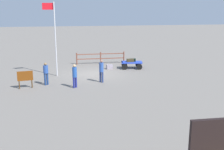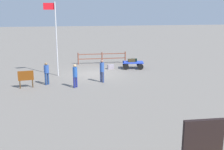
# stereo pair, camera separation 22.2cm
# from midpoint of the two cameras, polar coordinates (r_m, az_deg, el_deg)

# --- Properties ---
(ground_plane) EXTENTS (120.00, 120.00, 0.00)m
(ground_plane) POSITION_cam_midpoint_polar(r_m,az_deg,el_deg) (23.12, -3.34, 0.22)
(ground_plane) COLOR slate
(luggage_cart) EXTENTS (2.00, 1.43, 0.62)m
(luggage_cart) POSITION_cam_midpoint_polar(r_m,az_deg,el_deg) (25.13, 4.54, 2.34)
(luggage_cart) COLOR blue
(luggage_cart) RESTS_ON ground
(suitcase_maroon) EXTENTS (0.60, 0.45, 0.25)m
(suitcase_maroon) POSITION_cam_midpoint_polar(r_m,az_deg,el_deg) (25.25, 4.81, 3.09)
(suitcase_maroon) COLOR black
(suitcase_maroon) RESTS_ON luggage_cart
(suitcase_navy) EXTENTS (0.64, 0.38, 0.27)m
(suitcase_navy) POSITION_cam_midpoint_polar(r_m,az_deg,el_deg) (25.05, 4.30, 3.04)
(suitcase_navy) COLOR #3F341B
(suitcase_navy) RESTS_ON luggage_cart
(suitcase_tan) EXTENTS (0.60, 0.39, 0.40)m
(suitcase_tan) POSITION_cam_midpoint_polar(r_m,az_deg,el_deg) (24.90, -0.04, 1.70)
(suitcase_tan) COLOR gray
(suitcase_tan) RESTS_ON ground
(worker_lead) EXTENTS (0.43, 0.43, 1.66)m
(worker_lead) POSITION_cam_midpoint_polar(r_m,az_deg,el_deg) (19.14, -7.30, 0.13)
(worker_lead) COLOR navy
(worker_lead) RESTS_ON ground
(worker_trailing) EXTENTS (0.45, 0.45, 1.69)m
(worker_trailing) POSITION_cam_midpoint_polar(r_m,az_deg,el_deg) (20.33, -1.77, 1.13)
(worker_trailing) COLOR navy
(worker_trailing) RESTS_ON ground
(worker_supervisor) EXTENTS (0.49, 0.49, 1.63)m
(worker_supervisor) POSITION_cam_midpoint_polar(r_m,az_deg,el_deg) (20.21, -13.06, 0.65)
(worker_supervisor) COLOR navy
(worker_supervisor) RESTS_ON ground
(flagpole) EXTENTS (0.93, 0.18, 5.85)m
(flagpole) POSITION_cam_midpoint_polar(r_m,az_deg,el_deg) (22.36, -11.38, 8.30)
(flagpole) COLOR silver
(flagpole) RESTS_ON ground
(signboard) EXTENTS (1.04, 0.21, 1.21)m
(signboard) POSITION_cam_midpoint_polar(r_m,az_deg,el_deg) (19.78, -17.06, -0.38)
(signboard) COLOR #4C3319
(signboard) RESTS_ON ground
(wooden_fence) EXTENTS (4.79, 0.14, 1.15)m
(wooden_fence) POSITION_cam_midpoint_polar(r_m,az_deg,el_deg) (27.19, -1.84, 3.74)
(wooden_fence) COLOR brown
(wooden_fence) RESTS_ON ground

